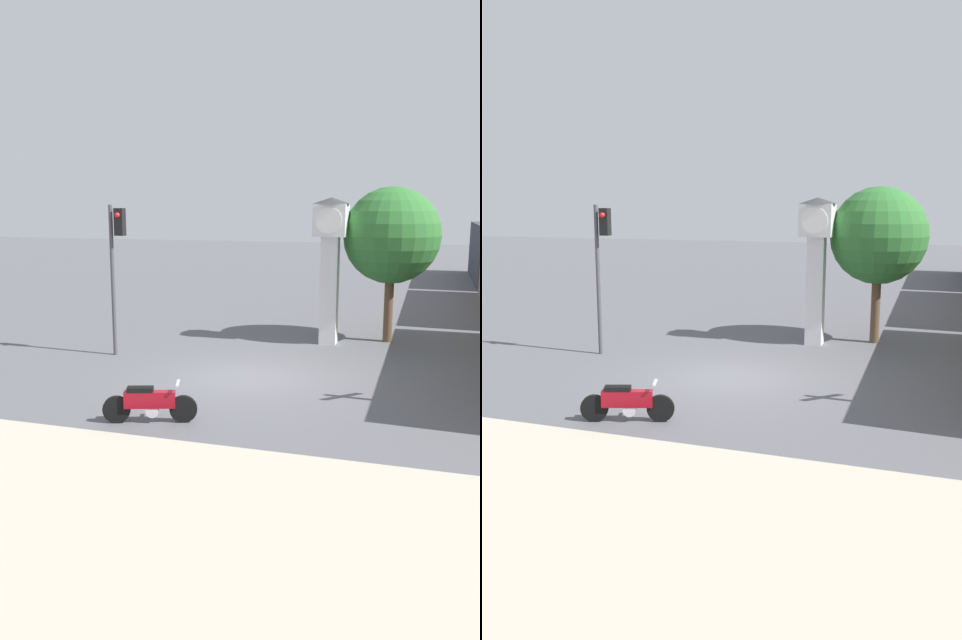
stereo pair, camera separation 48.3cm
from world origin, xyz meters
TOP-DOWN VIEW (x-y plane):
  - ground_plane at (0.00, 0.00)m, footprint 120.00×120.00m
  - sidewalk_strip at (0.00, -7.96)m, footprint 36.00×6.00m
  - motorcycle at (-1.01, -3.96)m, footprint 1.91×0.77m
  - clock_tower at (1.34, 4.72)m, footprint 1.24×1.24m
  - traffic_light at (-4.49, 1.24)m, footprint 0.50×0.35m
  - street_tree at (3.18, 5.62)m, footprint 3.15×3.15m

SIDE VIEW (x-z plane):
  - ground_plane at x=0.00m, z-range 0.00..0.00m
  - sidewalk_strip at x=0.00m, z-range 0.00..0.10m
  - motorcycle at x=-1.01m, z-range -0.02..0.86m
  - traffic_light at x=-4.49m, z-range 0.84..5.36m
  - clock_tower at x=1.34m, z-range 0.77..5.52m
  - street_tree at x=3.18m, z-range 0.97..6.08m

